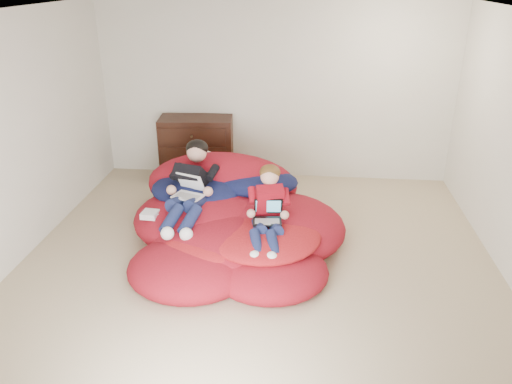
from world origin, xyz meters
name	(u,v)px	position (x,y,z in m)	size (l,w,h in m)	color
room_shell	(257,244)	(0.00, 0.00, 0.22)	(5.10, 5.10, 2.77)	tan
dresser	(197,149)	(-1.10, 2.23, 0.46)	(1.07, 0.62, 0.93)	black
beanbag_pile	(232,223)	(-0.33, 0.37, 0.25)	(2.42, 2.46, 0.90)	maroon
cream_pillow	(203,162)	(-0.81, 1.29, 0.62)	(0.46, 0.29, 0.29)	white
older_boy	(191,182)	(-0.79, 0.52, 0.67)	(0.45, 1.29, 0.70)	black
younger_boy	(268,207)	(0.10, 0.05, 0.63)	(0.36, 0.92, 0.70)	maroon
laptop_white	(189,190)	(-0.79, 0.39, 0.63)	(0.37, 0.41, 0.22)	silver
laptop_black	(268,215)	(0.10, 0.03, 0.55)	(0.31, 0.31, 0.21)	black
power_adapter	(150,214)	(-1.18, 0.17, 0.42)	(0.17, 0.17, 0.06)	silver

